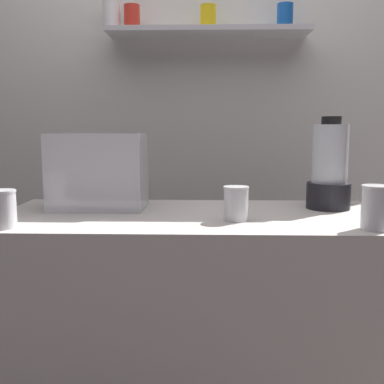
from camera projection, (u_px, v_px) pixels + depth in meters
counter at (192, 332)px, 1.69m from camera, size 1.40×0.64×0.90m
back_wall_unit at (196, 117)px, 2.33m from camera, size 2.60×0.24×2.50m
carrot_display_bin at (103, 184)px, 1.74m from camera, size 0.35×0.23×0.29m
blender_pitcher at (329, 170)px, 1.72m from camera, size 0.16×0.16×0.35m
juice_cup_beet_far_left at (2, 211)px, 1.39m from camera, size 0.09×0.09×0.12m
juice_cup_mango_left at (236, 206)px, 1.50m from camera, size 0.09×0.09×0.12m
juice_cup_orange_middle at (376, 210)px, 1.37m from camera, size 0.09×0.09×0.14m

